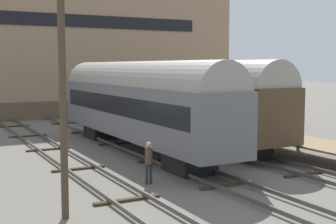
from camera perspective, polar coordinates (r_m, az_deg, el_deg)
ground_plane at (r=22.26m, az=2.68°, el=-7.35°), size 200.00×200.00×0.00m
track_left at (r=20.37m, az=-8.34°, el=-8.22°), size 2.60×60.00×0.26m
track_middle at (r=22.23m, az=2.68°, el=-6.99°), size 2.60×60.00×0.26m
track_right at (r=24.77m, az=11.68°, el=-5.79°), size 2.60×60.00×0.26m
train_car_grey at (r=27.22m, az=-3.88°, el=1.44°), size 2.90×18.60×5.27m
train_car_brown at (r=29.83m, az=3.54°, el=1.83°), size 3.01×15.91×5.33m
station_platform at (r=27.87m, az=13.63°, el=-3.03°), size 2.95×14.59×0.95m
bench at (r=28.62m, az=11.74°, el=-1.64°), size 1.40×0.40×0.91m
person_worker at (r=19.85m, az=-2.36°, el=-5.69°), size 0.32×0.32×1.82m
utility_pole at (r=15.33m, az=-12.74°, el=3.56°), size 1.80×0.24×8.63m
warehouse_building at (r=52.95m, az=-11.86°, el=9.24°), size 32.86×13.57×16.90m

